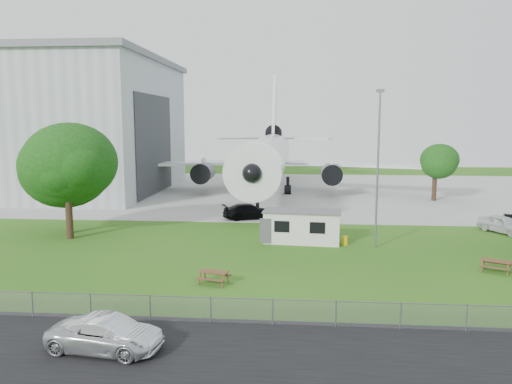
# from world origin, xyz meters

# --- Properties ---
(ground) EXTENTS (160.00, 160.00, 0.00)m
(ground) POSITION_xyz_m (0.00, 0.00, 0.00)
(ground) COLOR #41781F
(asphalt_strip) EXTENTS (120.00, 8.00, 0.02)m
(asphalt_strip) POSITION_xyz_m (0.00, -13.00, 0.01)
(asphalt_strip) COLOR black
(asphalt_strip) RESTS_ON ground
(concrete_apron) EXTENTS (120.00, 46.00, 0.03)m
(concrete_apron) POSITION_xyz_m (0.00, 38.00, 0.01)
(concrete_apron) COLOR #B7B7B2
(concrete_apron) RESTS_ON ground
(hangar) EXTENTS (43.00, 31.00, 18.55)m
(hangar) POSITION_xyz_m (-37.97, 36.00, 9.41)
(hangar) COLOR #B2B7BC
(hangar) RESTS_ON ground
(airliner) EXTENTS (46.36, 47.73, 17.69)m
(airliner) POSITION_xyz_m (-2.00, 35.86, 5.27)
(airliner) COLOR white
(airliner) RESTS_ON ground
(site_cabin) EXTENTS (6.86, 3.27, 2.62)m
(site_cabin) POSITION_xyz_m (2.54, 7.44, 1.31)
(site_cabin) COLOR silver
(site_cabin) RESTS_ON ground
(picnic_west) EXTENTS (2.11, 1.89, 0.76)m
(picnic_west) POSITION_xyz_m (-2.88, -3.54, 0.00)
(picnic_west) COLOR brown
(picnic_west) RESTS_ON ground
(picnic_east) EXTENTS (2.29, 2.16, 0.76)m
(picnic_east) POSITION_xyz_m (15.06, 0.37, 0.00)
(picnic_east) COLOR brown
(picnic_east) RESTS_ON ground
(fence) EXTENTS (58.00, 0.04, 1.30)m
(fence) POSITION_xyz_m (0.00, -9.50, 0.00)
(fence) COLOR gray
(fence) RESTS_ON ground
(lamp_mast) EXTENTS (0.16, 0.16, 12.00)m
(lamp_mast) POSITION_xyz_m (8.20, 6.20, 6.00)
(lamp_mast) COLOR slate
(lamp_mast) RESTS_ON ground
(tree_west_big) EXTENTS (9.01, 9.01, 10.31)m
(tree_west_big) POSITION_xyz_m (-17.84, 9.11, 5.80)
(tree_west_big) COLOR #382619
(tree_west_big) RESTS_ON ground
(tree_west_small) EXTENTS (5.79, 5.79, 8.79)m
(tree_west_small) POSITION_xyz_m (-16.83, 7.10, 5.88)
(tree_west_small) COLOR #382619
(tree_west_small) RESTS_ON ground
(tree_far_apron) EXTENTS (5.41, 5.41, 7.64)m
(tree_far_apron) POSITION_xyz_m (19.03, 30.58, 4.91)
(tree_far_apron) COLOR #382619
(tree_far_apron) RESTS_ON ground
(car_centre_sedan) EXTENTS (4.52, 2.07, 1.44)m
(car_centre_sedan) POSITION_xyz_m (-5.78, -12.76, 0.72)
(car_centre_sedan) COLOR silver
(car_centre_sedan) RESTS_ON ground
(car_west_estate) EXTENTS (5.15, 2.86, 1.36)m
(car_west_estate) POSITION_xyz_m (-5.94, -12.77, 0.68)
(car_west_estate) COLOR #BBBDC2
(car_west_estate) RESTS_ON ground
(car_ne_hatch) EXTENTS (3.83, 4.80, 1.53)m
(car_ne_hatch) POSITION_xyz_m (20.18, 12.30, 0.77)
(car_ne_hatch) COLOR silver
(car_ne_hatch) RESTS_ON ground
(car_apron_van) EXTENTS (5.70, 3.80, 1.53)m
(car_apron_van) POSITION_xyz_m (-2.73, 16.91, 0.77)
(car_apron_van) COLOR black
(car_apron_van) RESTS_ON ground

